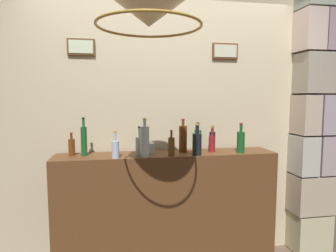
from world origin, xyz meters
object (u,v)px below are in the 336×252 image
at_px(liquor_bottle_brandy, 241,141).
at_px(liquor_bottle_rye, 212,143).
at_px(liquor_bottle_port, 72,147).
at_px(liquor_bottle_vodka, 84,140).
at_px(pendant_lamp, 149,7).
at_px(liquor_bottle_rum, 198,139).
at_px(liquor_bottle_vermouth, 115,149).
at_px(liquor_bottle_bourbon, 197,143).
at_px(glass_tumbler_rocks, 151,148).
at_px(liquor_bottle_mezcal, 212,140).
at_px(liquor_bottle_scotch, 145,141).
at_px(liquor_bottle_gin, 171,146).
at_px(liquor_bottle_sherry, 183,139).
at_px(liquor_bottle_whiskey, 140,145).

distance_m(liquor_bottle_brandy, liquor_bottle_rye, 0.26).
xyz_separation_m(liquor_bottle_port, liquor_bottle_brandy, (1.48, -0.13, 0.03)).
distance_m(liquor_bottle_vodka, pendant_lamp, 1.30).
height_order(liquor_bottle_rye, pendant_lamp, pendant_lamp).
relative_size(liquor_bottle_rum, liquor_bottle_brandy, 0.98).
xyz_separation_m(liquor_bottle_vodka, pendant_lamp, (0.46, -0.86, 0.86)).
bearing_deg(liquor_bottle_vermouth, liquor_bottle_bourbon, 0.98).
bearing_deg(glass_tumbler_rocks, liquor_bottle_vermouth, -150.54).
bearing_deg(liquor_bottle_brandy, liquor_bottle_mezcal, 142.08).
xyz_separation_m(liquor_bottle_bourbon, liquor_bottle_rye, (0.18, 0.12, -0.02)).
bearing_deg(liquor_bottle_rye, pendant_lamp, -128.41).
height_order(liquor_bottle_mezcal, liquor_bottle_brandy, liquor_bottle_brandy).
relative_size(liquor_bottle_vodka, liquor_bottle_scotch, 1.01).
bearing_deg(liquor_bottle_rye, glass_tumbler_rocks, 175.40).
bearing_deg(glass_tumbler_rocks, liquor_bottle_mezcal, 4.07).
distance_m(liquor_bottle_scotch, glass_tumbler_rocks, 0.20).
distance_m(liquor_bottle_vodka, liquor_bottle_mezcal, 1.17).
relative_size(liquor_bottle_bourbon, liquor_bottle_gin, 1.24).
bearing_deg(liquor_bottle_bourbon, liquor_bottle_vodka, 171.83).
height_order(liquor_bottle_gin, liquor_bottle_mezcal, liquor_bottle_mezcal).
height_order(liquor_bottle_vodka, liquor_bottle_bourbon, liquor_bottle_vodka).
bearing_deg(liquor_bottle_sherry, liquor_bottle_scotch, -157.67).
distance_m(liquor_bottle_bourbon, liquor_bottle_sherry, 0.17).
relative_size(liquor_bottle_vermouth, liquor_bottle_whiskey, 0.90).
bearing_deg(liquor_bottle_brandy, liquor_bottle_vodka, 175.95).
bearing_deg(liquor_bottle_brandy, liquor_bottle_sherry, 168.68).
distance_m(liquor_bottle_rye, pendant_lamp, 1.41).
relative_size(liquor_bottle_rye, pendant_lamp, 0.39).
bearing_deg(liquor_bottle_vermouth, liquor_bottle_gin, 2.28).
relative_size(liquor_bottle_vermouth, liquor_bottle_sherry, 0.74).
height_order(liquor_bottle_rum, liquor_bottle_brandy, liquor_bottle_brandy).
distance_m(liquor_bottle_gin, liquor_bottle_mezcal, 0.47).
bearing_deg(liquor_bottle_rye, liquor_bottle_vodka, 179.03).
bearing_deg(liquor_bottle_mezcal, liquor_bottle_sherry, -168.11).
height_order(liquor_bottle_mezcal, liquor_bottle_scotch, liquor_bottle_scotch).
bearing_deg(liquor_bottle_brandy, pendant_lamp, -140.06).
relative_size(liquor_bottle_vermouth, liquor_bottle_bourbon, 0.83).
relative_size(liquor_bottle_bourbon, liquor_bottle_whiskey, 1.09).
bearing_deg(glass_tumbler_rocks, liquor_bottle_rye, -4.60).
xyz_separation_m(liquor_bottle_bourbon, liquor_bottle_gin, (-0.22, 0.01, -0.02)).
relative_size(liquor_bottle_gin, liquor_bottle_scotch, 0.68).
relative_size(liquor_bottle_sherry, liquor_bottle_gin, 1.39).
bearing_deg(pendant_lamp, liquor_bottle_scotch, 86.84).
xyz_separation_m(liquor_bottle_sherry, liquor_bottle_scotch, (-0.36, -0.15, 0.01)).
bearing_deg(liquor_bottle_sherry, liquor_bottle_whiskey, -172.50).
bearing_deg(liquor_bottle_gin, liquor_bottle_rum, 37.39).
distance_m(liquor_bottle_whiskey, liquor_bottle_gin, 0.27).
xyz_separation_m(liquor_bottle_port, liquor_bottle_rum, (1.14, 0.07, 0.02)).
relative_size(liquor_bottle_bourbon, liquor_bottle_rye, 1.15).
distance_m(liquor_bottle_vermouth, liquor_bottle_bourbon, 0.69).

